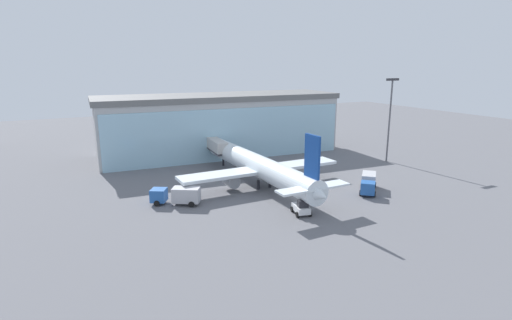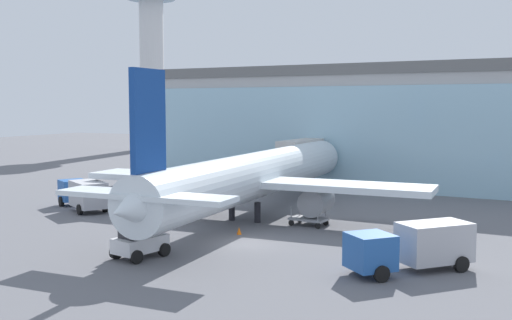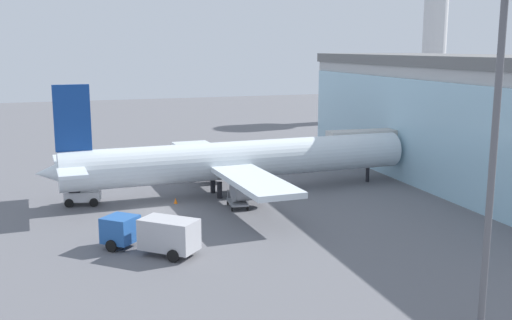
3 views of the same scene
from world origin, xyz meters
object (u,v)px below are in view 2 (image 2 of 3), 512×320
Objects in this scene: control_tower at (152,42)px; safety_cone_wingtip at (115,207)px; fuel_truck at (414,246)px; baggage_cart at (309,219)px; airplane at (255,176)px; jet_bridge at (312,151)px; pushback_tug at (139,242)px; safety_cone_nose at (239,231)px; catering_truck at (83,193)px.

control_tower is 64.29× the size of safety_cone_wingtip.
baggage_cart is at bearing -90.97° from fuel_truck.
fuel_truck reaches higher than baggage_cart.
control_tower reaches higher than airplane.
jet_bridge reaches higher than baggage_cart.
jet_bridge is 2.05× the size of fuel_truck.
safety_cone_wingtip is (-11.86, 12.87, -0.70)m from pushback_tug.
airplane is 7.55m from safety_cone_nose.
control_tower is at bearing -40.75° from baggage_cart.
pushback_tug is at bearing 175.51° from airplane.
airplane reaches higher than safety_cone_wingtip.
fuel_truck is (16.30, -29.38, -2.71)m from jet_bridge.
catering_truck is at bearing -60.38° from control_tower.
catering_truck is 20.59m from baggage_cart.
safety_cone_nose is at bearing -17.17° from safety_cone_wingtip.
airplane is 15.24m from pushback_tug.
safety_cone_wingtip is (-11.26, -20.45, -3.90)m from jet_bridge.
control_tower is at bearing 121.77° from safety_cone_wingtip.
baggage_cart is (20.50, 1.67, -0.97)m from catering_truck.
safety_cone_nose is (17.05, -3.39, -1.19)m from catering_truck.
baggage_cart is 6.13m from safety_cone_nose.
jet_bridge is 25.73m from catering_truck.
safety_cone_wingtip is at bearing 154.99° from jet_bridge.
control_tower is 0.91× the size of airplane.
airplane is 15.72m from catering_truck.
jet_bridge is 1.89× the size of catering_truck.
baggage_cart is 17.97m from safety_cone_wingtip.
safety_cone_wingtip is at bearing -64.22° from fuel_truck.
jet_bridge is 4.70× the size of baggage_cart.
control_tower is 10.04× the size of pushback_tug.
pushback_tug is 6.40× the size of safety_cone_wingtip.
safety_cone_wingtip is (-12.71, -2.15, -3.15)m from airplane.
airplane is 13.10× the size of baggage_cart.
safety_cone_nose is at bearing -4.46° from pushback_tug.
fuel_truck is (30.11, -7.84, 0.00)m from catering_truck.
pushback_tug reaches higher than safety_cone_wingtip.
airplane is at bearing 9.58° from safety_cone_wingtip.
baggage_cart is at bearing -11.38° from pushback_tug.
safety_cone_nose is (53.19, -66.95, -21.77)m from control_tower.
airplane is 11.04× the size of pushback_tug.
control_tower reaches higher than jet_bridge.
catering_truck reaches higher than safety_cone_nose.
jet_bridge is at bearing -40.07° from control_tower.
catering_truck is 3.02m from safety_cone_wingtip.
catering_truck is 1.09× the size of fuel_truck.
baggage_cart is at bearing 55.68° from safety_cone_nose.
jet_bridge is 0.39× the size of control_tower.
catering_truck and fuel_truck have the same top height.
jet_bridge is 67.67m from control_tower.
safety_cone_wingtip is at bearing 98.32° from airplane.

